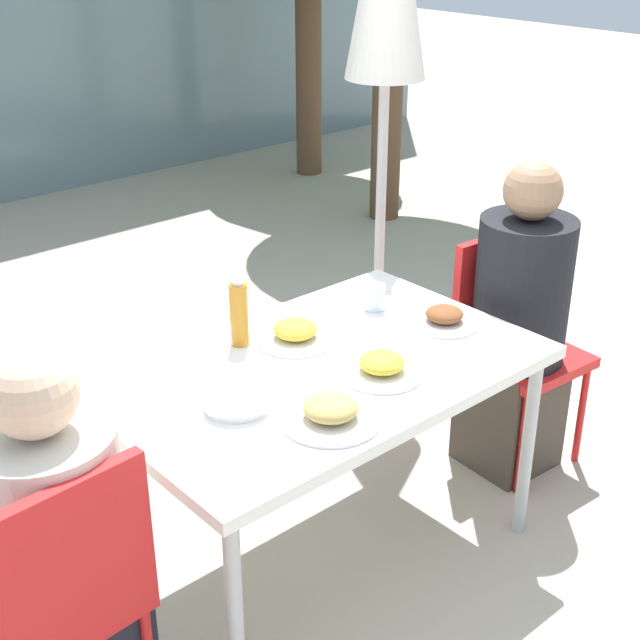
{
  "coord_description": "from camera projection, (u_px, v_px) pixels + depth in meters",
  "views": [
    {
      "loc": [
        -1.57,
        -1.79,
        2.02
      ],
      "look_at": [
        0.0,
        0.0,
        0.88
      ],
      "focal_mm": 50.0,
      "sensor_mm": 36.0,
      "label": 1
    }
  ],
  "objects": [
    {
      "name": "plate_1",
      "position": [
        295.0,
        334.0,
        2.84
      ],
      "size": [
        0.25,
        0.25,
        0.07
      ],
      "color": "white",
      "rests_on": "dining_table"
    },
    {
      "name": "plate_0",
      "position": [
        382.0,
        367.0,
        2.64
      ],
      "size": [
        0.25,
        0.25,
        0.07
      ],
      "color": "white",
      "rests_on": "dining_table"
    },
    {
      "name": "dining_table",
      "position": [
        320.0,
        381.0,
        2.73
      ],
      "size": [
        1.34,
        0.85,
        0.73
      ],
      "color": "white",
      "rests_on": "ground"
    },
    {
      "name": "plate_3",
      "position": [
        444.0,
        318.0,
        2.95
      ],
      "size": [
        0.23,
        0.23,
        0.06
      ],
      "color": "white",
      "rests_on": "dining_table"
    },
    {
      "name": "person_left",
      "position": [
        60.0,
        564.0,
        2.21
      ],
      "size": [
        0.36,
        0.36,
        1.12
      ],
      "rotation": [
        0.0,
        0.0,
        0.07
      ],
      "color": "black",
      "rests_on": "ground"
    },
    {
      "name": "salad_bowl",
      "position": [
        237.0,
        397.0,
        2.47
      ],
      "size": [
        0.19,
        0.19,
        0.06
      ],
      "color": "white",
      "rests_on": "dining_table"
    },
    {
      "name": "chair_right",
      "position": [
        509.0,
        332.0,
        3.39
      ],
      "size": [
        0.43,
        0.43,
        0.88
      ],
      "rotation": [
        0.0,
        0.0,
        3.07
      ],
      "color": "red",
      "rests_on": "ground"
    },
    {
      "name": "person_right",
      "position": [
        518.0,
        331.0,
        3.28
      ],
      "size": [
        0.35,
        0.35,
        1.21
      ],
      "rotation": [
        0.0,
        0.0,
        3.07
      ],
      "color": "#473D33",
      "rests_on": "ground"
    },
    {
      "name": "bottle",
      "position": [
        239.0,
        313.0,
        2.78
      ],
      "size": [
        0.06,
        0.06,
        0.23
      ],
      "color": "#B7751E",
      "rests_on": "dining_table"
    },
    {
      "name": "ground_plane",
      "position": [
        320.0,
        554.0,
        3.02
      ],
      "size": [
        24.0,
        24.0,
        0.0
      ],
      "primitive_type": "plane",
      "color": "#B2A893"
    },
    {
      "name": "chair_left",
      "position": [
        59.0,
        591.0,
        2.13
      ],
      "size": [
        0.43,
        0.43,
        0.88
      ],
      "rotation": [
        0.0,
        0.0,
        0.07
      ],
      "color": "red",
      "rests_on": "ground"
    },
    {
      "name": "plate_2",
      "position": [
        331.0,
        412.0,
        2.4
      ],
      "size": [
        0.27,
        0.27,
        0.07
      ],
      "color": "white",
      "rests_on": "dining_table"
    },
    {
      "name": "drinking_cup",
      "position": [
        375.0,
        297.0,
        3.05
      ],
      "size": [
        0.07,
        0.07,
        0.09
      ],
      "color": "silver",
      "rests_on": "dining_table"
    }
  ]
}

